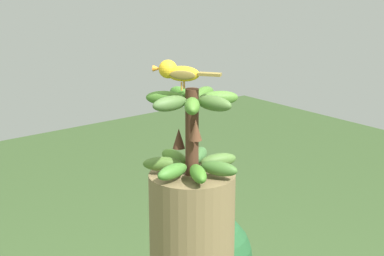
# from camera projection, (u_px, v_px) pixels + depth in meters

# --- Properties ---
(banana_bunch) EXTENTS (0.28, 0.29, 0.25)m
(banana_bunch) POSITION_uv_depth(u_px,v_px,m) (192.00, 132.00, 1.88)
(banana_bunch) COLOR #4C2D1E
(banana_bunch) RESTS_ON banana_tree
(perched_bird) EXTENTS (0.17, 0.13, 0.08)m
(perched_bird) POSITION_uv_depth(u_px,v_px,m) (177.00, 72.00, 1.83)
(perched_bird) COLOR #C68933
(perched_bird) RESTS_ON banana_bunch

